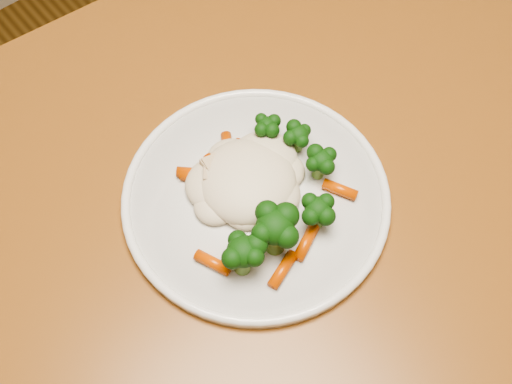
{
  "coord_description": "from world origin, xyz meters",
  "views": [
    {
      "loc": [
        0.08,
        -0.05,
        1.36
      ],
      "look_at": [
        0.29,
        0.21,
        0.77
      ],
      "focal_mm": 45.0,
      "sensor_mm": 36.0,
      "label": 1
    }
  ],
  "objects": [
    {
      "name": "dining_table",
      "position": [
        0.2,
        0.17,
        0.66
      ],
      "size": [
        1.29,
        0.91,
        0.75
      ],
      "rotation": [
        0.0,
        0.0,
        -0.07
      ],
      "color": "brown",
      "rests_on": "ground"
    },
    {
      "name": "plate",
      "position": [
        0.29,
        0.21,
        0.76
      ],
      "size": [
        0.29,
        0.29,
        0.01
      ],
      "primitive_type": "cylinder",
      "color": "white",
      "rests_on": "dining_table"
    },
    {
      "name": "meal",
      "position": [
        0.29,
        0.2,
        0.78
      ],
      "size": [
        0.19,
        0.18,
        0.05
      ],
      "color": "beige",
      "rests_on": "plate"
    }
  ]
}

